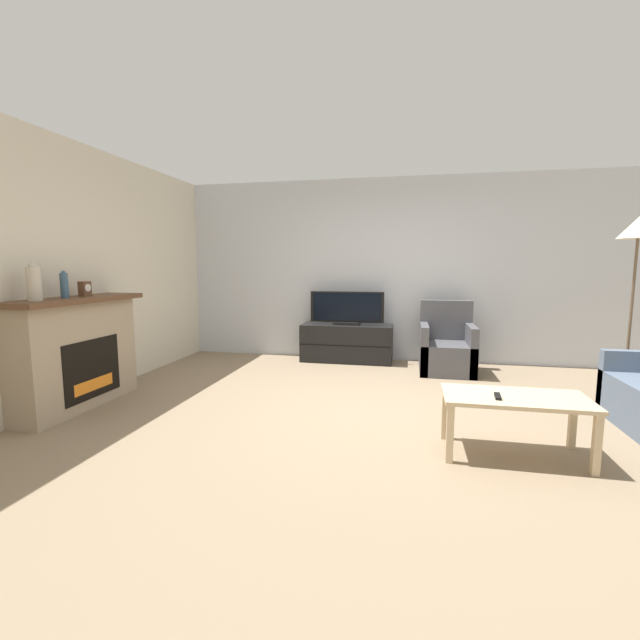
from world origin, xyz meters
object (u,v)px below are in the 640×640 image
mantel_vase_centre_left (64,285)px  tv (347,310)px  mantel_vase_left (34,283)px  armchair (446,349)px  remote (498,396)px  coffee_table (515,404)px  mantel_clock (85,289)px  floor_lamp (638,238)px  fireplace (77,352)px  tv_stand (347,343)px

mantel_vase_centre_left → tv: (2.32, 2.72, -0.46)m
mantel_vase_left → armchair: (3.73, 2.73, -0.97)m
tv → remote: 3.37m
mantel_vase_left → coffee_table: 4.10m
mantel_vase_centre_left → armchair: mantel_vase_centre_left is taller
mantel_clock → floor_lamp: (5.44, 1.16, 0.51)m
armchair → floor_lamp: floor_lamp is taller
floor_lamp → mantel_vase_left: bearing=-162.2°
tv → remote: (1.55, -2.98, -0.31)m
fireplace → mantel_vase_left: mantel_vase_left is taller
mantel_vase_left → coffee_table: mantel_vase_left is taller
mantel_clock → tv: bearing=46.7°
tv → coffee_table: tv is taller
remote → floor_lamp: 2.60m
fireplace → tv_stand: bearing=48.2°
mantel_vase_centre_left → coffee_table: 4.10m
remote → floor_lamp: (1.57, 1.67, 1.22)m
tv → fireplace: bearing=-131.8°
tv → coffee_table: (1.68, -2.91, -0.38)m
mantel_vase_left → mantel_vase_centre_left: mantel_vase_left is taller
mantel_clock → tv: 3.41m
mantel_vase_left → remote: mantel_vase_left is taller
mantel_vase_centre_left → tv: mantel_vase_centre_left is taller
fireplace → mantel_vase_left: (0.02, -0.45, 0.70)m
mantel_vase_centre_left → armchair: 4.53m
fireplace → remote: size_ratio=9.70×
tv → coffee_table: size_ratio=1.05×
coffee_table → remote: remote is taller
mantel_clock → armchair: (3.72, 2.14, -0.88)m
mantel_vase_left → remote: size_ratio=2.19×
mantel_clock → coffee_table: (4.00, -0.45, -0.79)m
mantel_vase_left → floor_lamp: size_ratio=0.18×
tv_stand → coffee_table: size_ratio=1.30×
mantel_vase_centre_left → armchair: bearing=32.7°
mantel_vase_centre_left → remote: (3.87, -0.26, -0.77)m
mantel_vase_centre_left → tv: size_ratio=0.24×
remote → floor_lamp: size_ratio=0.08×
floor_lamp → mantel_clock: bearing=-168.0°
fireplace → remote: 3.90m
tv → armchair: 1.52m
mantel_vase_centre_left → mantel_clock: mantel_vase_centre_left is taller
remote → mantel_clock: bearing=177.9°
mantel_vase_centre_left → mantel_clock: size_ratio=1.74×
coffee_table → floor_lamp: size_ratio=0.54×
tv_stand → tv: tv is taller
coffee_table → remote: bearing=-153.1°
coffee_table → mantel_clock: bearing=173.6°
fireplace → coffee_table: fireplace is taller
fireplace → remote: (3.89, -0.37, -0.10)m
mantel_vase_left → floor_lamp: bearing=17.8°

